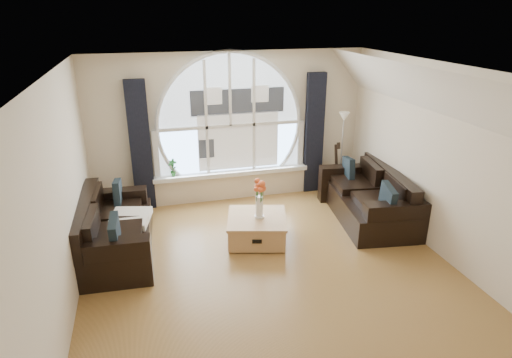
# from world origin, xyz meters

# --- Properties ---
(ground) EXTENTS (5.00, 5.50, 0.01)m
(ground) POSITION_xyz_m (0.00, 0.00, 0.00)
(ground) COLOR brown
(ground) RESTS_ON ground
(ceiling) EXTENTS (5.00, 5.50, 0.01)m
(ceiling) POSITION_xyz_m (0.00, 0.00, 2.70)
(ceiling) COLOR silver
(ceiling) RESTS_ON ground
(wall_back) EXTENTS (5.00, 0.01, 2.70)m
(wall_back) POSITION_xyz_m (0.00, 2.75, 1.35)
(wall_back) COLOR beige
(wall_back) RESTS_ON ground
(wall_front) EXTENTS (5.00, 0.01, 2.70)m
(wall_front) POSITION_xyz_m (0.00, -2.75, 1.35)
(wall_front) COLOR beige
(wall_front) RESTS_ON ground
(wall_left) EXTENTS (0.01, 5.50, 2.70)m
(wall_left) POSITION_xyz_m (-2.50, 0.00, 1.35)
(wall_left) COLOR beige
(wall_left) RESTS_ON ground
(wall_right) EXTENTS (0.01, 5.50, 2.70)m
(wall_right) POSITION_xyz_m (2.50, 0.00, 1.35)
(wall_right) COLOR beige
(wall_right) RESTS_ON ground
(attic_slope) EXTENTS (0.92, 5.50, 0.72)m
(attic_slope) POSITION_xyz_m (2.20, 0.00, 2.35)
(attic_slope) COLOR silver
(attic_slope) RESTS_ON ground
(arched_window) EXTENTS (2.60, 0.06, 2.15)m
(arched_window) POSITION_xyz_m (0.00, 2.72, 1.62)
(arched_window) COLOR silver
(arched_window) RESTS_ON wall_back
(window_sill) EXTENTS (2.90, 0.22, 0.08)m
(window_sill) POSITION_xyz_m (0.00, 2.65, 0.51)
(window_sill) COLOR white
(window_sill) RESTS_ON wall_back
(window_frame) EXTENTS (2.76, 0.08, 2.15)m
(window_frame) POSITION_xyz_m (0.00, 2.69, 1.62)
(window_frame) COLOR white
(window_frame) RESTS_ON wall_back
(neighbor_house) EXTENTS (1.70, 0.02, 1.50)m
(neighbor_house) POSITION_xyz_m (0.15, 2.71, 1.50)
(neighbor_house) COLOR silver
(neighbor_house) RESTS_ON wall_back
(curtain_left) EXTENTS (0.35, 0.12, 2.30)m
(curtain_left) POSITION_xyz_m (-1.60, 2.63, 1.15)
(curtain_left) COLOR black
(curtain_left) RESTS_ON ground
(curtain_right) EXTENTS (0.35, 0.12, 2.30)m
(curtain_right) POSITION_xyz_m (1.60, 2.63, 1.15)
(curtain_right) COLOR black
(curtain_right) RESTS_ON ground
(sofa_left) EXTENTS (1.07, 1.98, 0.86)m
(sofa_left) POSITION_xyz_m (-2.05, 1.12, 0.40)
(sofa_left) COLOR black
(sofa_left) RESTS_ON ground
(sofa_right) EXTENTS (1.22, 2.06, 0.86)m
(sofa_right) POSITION_xyz_m (2.03, 1.19, 0.40)
(sofa_right) COLOR black
(sofa_right) RESTS_ON ground
(coffee_chest) EXTENTS (1.08, 1.08, 0.43)m
(coffee_chest) POSITION_xyz_m (0.03, 0.97, 0.22)
(coffee_chest) COLOR #B5814A
(coffee_chest) RESTS_ON ground
(throw_blanket) EXTENTS (0.67, 0.67, 0.10)m
(throw_blanket) POSITION_xyz_m (-1.83, 1.19, 0.50)
(throw_blanket) COLOR silver
(throw_blanket) RESTS_ON sofa_left
(vase_flowers) EXTENTS (0.24, 0.24, 0.70)m
(vase_flowers) POSITION_xyz_m (0.07, 0.95, 0.78)
(vase_flowers) COLOR white
(vase_flowers) RESTS_ON coffee_chest
(floor_lamp) EXTENTS (0.24, 0.24, 1.60)m
(floor_lamp) POSITION_xyz_m (2.06, 2.36, 0.80)
(floor_lamp) COLOR #B2B2B2
(floor_lamp) RESTS_ON ground
(guitar) EXTENTS (0.37, 0.25, 1.06)m
(guitar) POSITION_xyz_m (1.95, 2.37, 0.53)
(guitar) COLOR brown
(guitar) RESTS_ON ground
(potted_plant) EXTENTS (0.20, 0.17, 0.32)m
(potted_plant) POSITION_xyz_m (-1.08, 2.65, 0.71)
(potted_plant) COLOR #1E6023
(potted_plant) RESTS_ON window_sill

